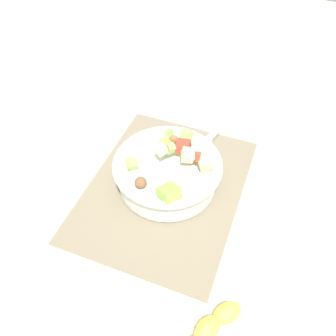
{
  "coord_description": "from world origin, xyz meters",
  "views": [
    {
      "loc": [
        0.5,
        0.2,
        0.68
      ],
      "look_at": [
        -0.02,
        0.0,
        0.06
      ],
      "focal_mm": 38.96,
      "sensor_mm": 36.0,
      "label": 1
    }
  ],
  "objects": [
    {
      "name": "ground_plane",
      "position": [
        0.0,
        0.0,
        0.0
      ],
      "size": [
        2.4,
        2.4,
        0.0
      ],
      "primitive_type": "plane",
      "color": "silver"
    },
    {
      "name": "placemat",
      "position": [
        0.0,
        0.0,
        0.0
      ],
      "size": [
        0.45,
        0.35,
        0.01
      ],
      "primitive_type": "cube",
      "color": "#756B56",
      "rests_on": "ground_plane"
    },
    {
      "name": "banana_whole",
      "position": [
        0.28,
        0.19,
        0.02
      ],
      "size": [
        0.15,
        0.09,
        0.04
      ],
      "color": "yellow",
      "rests_on": "ground_plane"
    },
    {
      "name": "serving_spoon",
      "position": [
        -0.22,
        0.06,
        0.01
      ],
      "size": [
        0.23,
        0.09,
        0.01
      ],
      "color": "#B7B7BC",
      "rests_on": "placemat"
    },
    {
      "name": "salad_bowl",
      "position": [
        -0.02,
        0.0,
        0.05
      ],
      "size": [
        0.25,
        0.25,
        0.11
      ],
      "color": "white",
      "rests_on": "placemat"
    }
  ]
}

